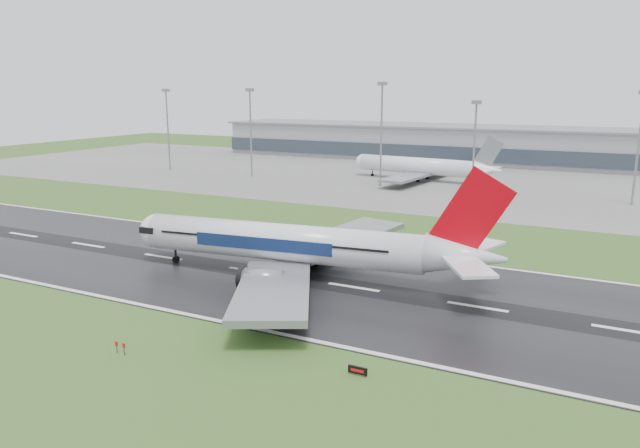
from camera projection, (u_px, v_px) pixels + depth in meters
The scene contains 12 objects.
ground at pixel (251, 271), 105.99m from camera, with size 520.00×520.00×0.00m, color #2F521E.
runway at pixel (251, 271), 105.98m from camera, with size 400.00×45.00×0.10m, color black.
apron at pixel (442, 179), 214.86m from camera, with size 400.00×130.00×0.08m, color slate.
terminal at pixel (479, 145), 265.48m from camera, with size 240.00×36.00×15.00m, color gray.
main_airliner at pixel (306, 222), 100.56m from camera, with size 65.55×62.43×19.35m, color silver, non-canonical shape.
parked_airliner at pixel (422, 157), 210.18m from camera, with size 55.78×51.93×16.35m, color white, non-canonical shape.
runway_sign at pixel (358, 371), 67.34m from camera, with size 2.30×0.26×1.04m, color black, non-canonical shape.
floodmast_0 at pixel (168, 132), 235.30m from camera, with size 0.64×0.64×30.74m, color gray.
floodmast_1 at pixel (251, 135), 218.22m from camera, with size 0.64×0.64×30.85m, color gray.
floodmast_2 at pixel (381, 137), 195.65m from camera, with size 0.64×0.64×32.83m, color gray.
floodmast_3 at pixel (474, 150), 182.89m from camera, with size 0.64×0.64×27.21m, color gray.
floodmast_4 at pixel (638, 151), 163.03m from camera, with size 0.64×0.64×30.26m, color gray.
Camera 1 is at (56.75, -85.10, 31.54)m, focal length 33.49 mm.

